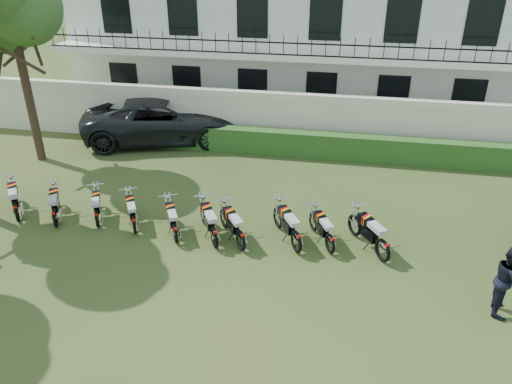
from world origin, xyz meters
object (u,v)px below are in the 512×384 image
(tree_west_near, at_px, (9,0))
(motorcycle_3, at_px, (134,221))
(motorcycle_9, at_px, (383,245))
(suv, at_px, (164,120))
(motorcycle_4, at_px, (175,229))
(motorcycle_7, at_px, (297,237))
(motorcycle_2, at_px, (97,215))
(motorcycle_5, at_px, (214,233))
(motorcycle_6, at_px, (241,236))
(officer_1, at_px, (509,280))
(motorcycle_8, at_px, (330,239))
(motorcycle_1, at_px, (54,214))
(motorcycle_0, at_px, (16,208))

(tree_west_near, distance_m, motorcycle_3, 9.11)
(motorcycle_9, xyz_separation_m, suv, (-8.82, 7.42, 0.40))
(tree_west_near, height_order, motorcycle_4, tree_west_near)
(motorcycle_3, bearing_deg, motorcycle_7, -29.58)
(tree_west_near, relative_size, motorcycle_2, 4.93)
(motorcycle_5, height_order, motorcycle_6, motorcycle_5)
(motorcycle_7, relative_size, officer_1, 1.03)
(motorcycle_2, bearing_deg, motorcycle_8, -26.06)
(motorcycle_4, bearing_deg, officer_1, -36.62)
(motorcycle_8, distance_m, motorcycle_9, 1.41)
(motorcycle_8, xyz_separation_m, suv, (-7.41, 7.29, 0.47))
(motorcycle_2, height_order, officer_1, officer_1)
(motorcycle_3, xyz_separation_m, suv, (-1.70, 7.33, 0.48))
(motorcycle_1, bearing_deg, motorcycle_2, -18.19)
(motorcycle_8, bearing_deg, motorcycle_6, 160.81)
(suv, xyz_separation_m, officer_1, (11.52, -8.93, -0.04))
(motorcycle_2, bearing_deg, officer_1, -34.27)
(motorcycle_5, xyz_separation_m, motorcycle_7, (2.29, 0.19, 0.02))
(motorcycle_7, bearing_deg, motorcycle_5, 154.97)
(suv, bearing_deg, motorcycle_6, -163.48)
(motorcycle_5, distance_m, motorcycle_6, 0.76)
(motorcycle_0, bearing_deg, motorcycle_7, -36.45)
(motorcycle_1, xyz_separation_m, officer_1, (12.30, -1.50, 0.41))
(motorcycle_4, xyz_separation_m, motorcycle_9, (5.77, 0.16, 0.06))
(motorcycle_4, height_order, officer_1, officer_1)
(motorcycle_1, xyz_separation_m, motorcycle_4, (3.83, -0.15, -0.01))
(motorcycle_8, height_order, suv, suv)
(motorcycle_0, height_order, officer_1, officer_1)
(motorcycle_7, distance_m, motorcycle_9, 2.32)
(motorcycle_4, bearing_deg, tree_west_near, 118.66)
(motorcycle_4, bearing_deg, motorcycle_8, -23.76)
(motorcycle_5, height_order, motorcycle_7, motorcycle_7)
(motorcycle_5, bearing_deg, tree_west_near, 121.29)
(motorcycle_0, distance_m, motorcycle_4, 5.15)
(tree_west_near, xyz_separation_m, motorcycle_2, (4.53, -4.39, -5.45))
(motorcycle_1, height_order, motorcycle_4, motorcycle_1)
(motorcycle_1, bearing_deg, motorcycle_5, -29.88)
(motorcycle_4, bearing_deg, motorcycle_7, -24.88)
(motorcycle_3, xyz_separation_m, motorcycle_5, (2.51, -0.28, 0.05))
(motorcycle_8, bearing_deg, motorcycle_4, 157.39)
(motorcycle_1, distance_m, motorcycle_5, 4.98)
(motorcycle_2, xyz_separation_m, motorcycle_5, (3.73, -0.39, 0.06))
(motorcycle_6, xyz_separation_m, motorcycle_9, (3.86, 0.18, 0.03))
(suv, bearing_deg, motorcycle_5, -167.67)
(tree_west_near, distance_m, motorcycle_5, 10.96)
(motorcycle_3, bearing_deg, motorcycle_2, 146.31)
(tree_west_near, xyz_separation_m, motorcycle_9, (12.87, -4.59, -5.37))
(motorcycle_0, relative_size, suv, 0.25)
(motorcycle_0, relative_size, motorcycle_6, 1.00)
(motorcycle_6, xyz_separation_m, suv, (-4.96, 7.60, 0.44))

